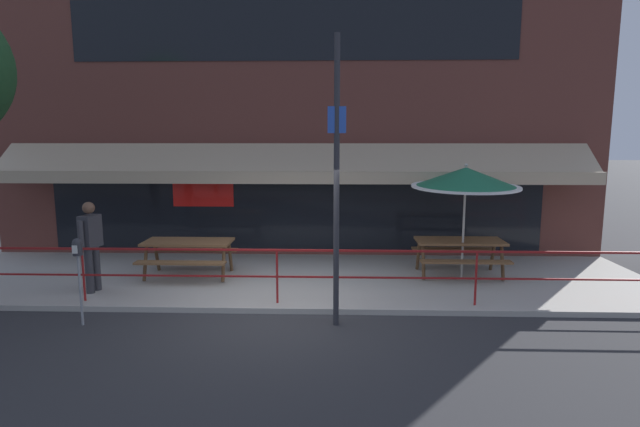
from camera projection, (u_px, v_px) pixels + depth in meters
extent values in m
plane|color=#2D2D30|center=(275.00, 314.00, 8.51)|extent=(120.00, 120.00, 0.00)
cube|color=#ADA89E|center=(287.00, 279.00, 10.48)|extent=(15.00, 4.00, 0.10)
cube|color=brown|center=(295.00, 104.00, 12.14)|extent=(15.00, 0.50, 7.61)
cube|color=black|center=(293.00, 30.00, 11.63)|extent=(10.50, 0.02, 1.40)
cube|color=black|center=(294.00, 205.00, 12.25)|extent=(12.00, 0.02, 2.30)
cube|color=red|center=(203.00, 192.00, 12.26)|extent=(1.50, 0.02, 0.70)
cube|color=tan|center=(292.00, 159.00, 11.54)|extent=(13.80, 0.92, 0.70)
cube|color=tan|center=(290.00, 178.00, 11.10)|extent=(13.80, 0.08, 0.28)
cube|color=black|center=(466.00, 178.00, 11.88)|extent=(0.04, 0.28, 0.04)
cube|color=black|center=(467.00, 186.00, 11.77)|extent=(0.18, 0.18, 0.28)
cube|color=beige|center=(467.00, 186.00, 11.77)|extent=(0.13, 0.19, 0.20)
cylinder|color=maroon|center=(83.00, 275.00, 8.84)|extent=(0.04, 0.04, 0.95)
cylinder|color=maroon|center=(277.00, 277.00, 8.72)|extent=(0.04, 0.04, 0.95)
cylinder|color=maroon|center=(476.00, 279.00, 8.61)|extent=(0.04, 0.04, 0.95)
cube|color=maroon|center=(277.00, 250.00, 8.65)|extent=(13.80, 0.04, 0.04)
cube|color=maroon|center=(277.00, 277.00, 8.72)|extent=(13.80, 0.03, 0.03)
cube|color=brown|center=(188.00, 242.00, 10.35)|extent=(1.80, 0.80, 0.05)
cube|color=brown|center=(180.00, 263.00, 9.82)|extent=(1.80, 0.26, 0.04)
cube|color=brown|center=(197.00, 250.00, 10.97)|extent=(1.80, 0.26, 0.04)
cylinder|color=brown|center=(223.00, 263.00, 10.07)|extent=(0.07, 0.30, 0.73)
cylinder|color=brown|center=(230.00, 256.00, 10.70)|extent=(0.07, 0.30, 0.73)
cylinder|color=brown|center=(145.00, 263.00, 10.12)|extent=(0.07, 0.30, 0.73)
cylinder|color=brown|center=(157.00, 255.00, 10.75)|extent=(0.07, 0.30, 0.73)
cube|color=brown|center=(460.00, 241.00, 10.43)|extent=(1.80, 0.80, 0.05)
cube|color=brown|center=(466.00, 262.00, 9.91)|extent=(1.80, 0.26, 0.04)
cube|color=brown|center=(453.00, 249.00, 11.05)|extent=(1.80, 0.26, 0.04)
cylinder|color=brown|center=(502.00, 262.00, 10.15)|extent=(0.07, 0.30, 0.73)
cylinder|color=brown|center=(493.00, 255.00, 10.78)|extent=(0.07, 0.30, 0.73)
cylinder|color=brown|center=(423.00, 262.00, 10.20)|extent=(0.07, 0.30, 0.73)
cylinder|color=brown|center=(418.00, 254.00, 10.83)|extent=(0.07, 0.30, 0.73)
cylinder|color=#B7B2A8|center=(464.00, 224.00, 10.12)|extent=(0.04, 0.04, 2.30)
cone|color=#1E6B47|center=(466.00, 177.00, 9.97)|extent=(2.10, 2.11, 0.46)
cylinder|color=white|center=(465.00, 187.00, 10.00)|extent=(2.14, 2.14, 0.10)
sphere|color=#B7B2A8|center=(466.00, 165.00, 9.94)|extent=(0.07, 0.07, 0.07)
cylinder|color=#333338|center=(96.00, 268.00, 9.48)|extent=(0.15, 0.15, 0.86)
cylinder|color=#333338|center=(89.00, 271.00, 9.29)|extent=(0.15, 0.15, 0.86)
cube|color=#38383D|center=(90.00, 231.00, 9.27)|extent=(0.31, 0.44, 0.60)
cylinder|color=#38383D|center=(99.00, 230.00, 9.53)|extent=(0.10, 0.10, 0.54)
cylinder|color=#38383D|center=(81.00, 235.00, 9.03)|extent=(0.10, 0.10, 0.54)
sphere|color=brown|center=(88.00, 208.00, 9.21)|extent=(0.22, 0.22, 0.22)
cylinder|color=gray|center=(80.00, 290.00, 7.94)|extent=(0.04, 0.04, 1.15)
cylinder|color=#2D2D33|center=(77.00, 249.00, 7.83)|extent=(0.15, 0.15, 0.20)
sphere|color=#2D2D33|center=(77.00, 243.00, 7.82)|extent=(0.14, 0.14, 0.14)
cube|color=silver|center=(75.00, 250.00, 7.75)|extent=(0.08, 0.01, 0.13)
cylinder|color=#2D2D33|center=(337.00, 185.00, 7.69)|extent=(0.09, 0.09, 4.52)
cube|color=blue|center=(337.00, 120.00, 7.52)|extent=(0.28, 0.02, 0.40)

